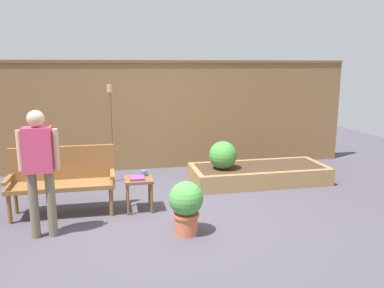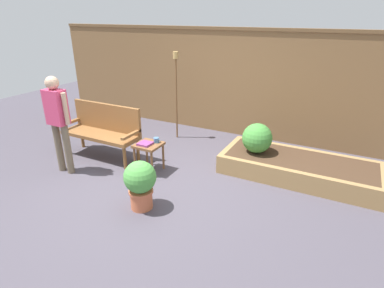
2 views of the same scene
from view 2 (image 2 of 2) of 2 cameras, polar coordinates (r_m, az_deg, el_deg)
name	(u,v)px [view 2 (image 2 of 2)]	position (r m, az deg, el deg)	size (l,w,h in m)	color
ground_plane	(157,183)	(4.84, -6.39, -7.14)	(14.00, 14.00, 0.00)	#47424C
fence_back	(224,82)	(6.64, 5.87, 11.29)	(8.40, 0.14, 2.16)	brown
garden_bench	(103,127)	(5.74, -15.88, 3.00)	(1.44, 0.48, 0.94)	brown
side_table	(149,149)	(5.06, -7.92, -0.82)	(0.40, 0.40, 0.48)	brown
cup_on_table	(156,140)	(5.04, -6.52, 0.71)	(0.12, 0.09, 0.08)	teal
book_on_table	(145,144)	(4.99, -8.56, 0.07)	(0.20, 0.20, 0.03)	#7F3875
potted_boxwood	(140,182)	(4.12, -9.43, -6.89)	(0.43, 0.43, 0.67)	#C66642
raised_planter_bed	(298,168)	(5.22, 18.87, -4.10)	(2.40, 1.00, 0.30)	#997547
shrub_near_bench	(257,138)	(5.14, 11.82, 1.05)	(0.48, 0.48, 0.48)	brown
tiki_torch	(176,81)	(6.22, -2.93, 11.48)	(0.10, 0.10, 1.73)	brown
person_by_bench	(58,117)	(5.23, -23.32, 4.55)	(0.47, 0.20, 1.56)	#70604C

